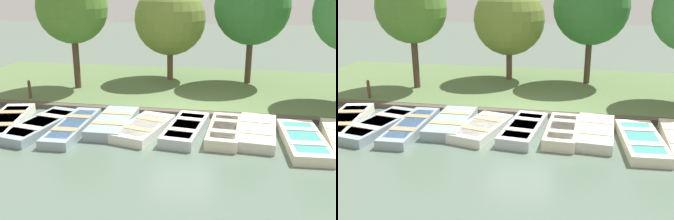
{
  "view_description": "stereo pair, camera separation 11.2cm",
  "coord_description": "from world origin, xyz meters",
  "views": [
    {
      "loc": [
        12.95,
        1.77,
        4.81
      ],
      "look_at": [
        0.54,
        -0.43,
        0.65
      ],
      "focal_mm": 40.0,
      "sensor_mm": 36.0,
      "label": 1
    },
    {
      "loc": [
        12.93,
        1.88,
        4.81
      ],
      "look_at": [
        0.54,
        -0.43,
        0.65
      ],
      "focal_mm": 40.0,
      "sensor_mm": 36.0,
      "label": 2
    }
  ],
  "objects": [
    {
      "name": "rowboat_7",
      "position": [
        0.89,
        2.66,
        0.18
      ],
      "size": [
        2.99,
        1.5,
        0.37
      ],
      "rotation": [
        0.0,
        0.0,
        -0.09
      ],
      "color": "beige",
      "rests_on": "ground_plane"
    },
    {
      "name": "rowboat_8",
      "position": [
        1.38,
        4.09,
        0.17
      ],
      "size": [
        3.22,
        1.37,
        0.34
      ],
      "rotation": [
        0.0,
        0.0,
        0.05
      ],
      "color": "beige",
      "rests_on": "ground_plane"
    },
    {
      "name": "rowboat_2",
      "position": [
        1.5,
        -3.65,
        0.16
      ],
      "size": [
        3.49,
        1.06,
        0.33
      ],
      "rotation": [
        0.0,
        0.0,
        0.03
      ],
      "color": "#8C9EA8",
      "rests_on": "ground_plane"
    },
    {
      "name": "shore_bank",
      "position": [
        -5.0,
        0.0,
        0.1
      ],
      "size": [
        8.0,
        24.0,
        0.21
      ],
      "color": "#567042",
      "rests_on": "ground_plane"
    },
    {
      "name": "rowboat_4",
      "position": [
        1.2,
        -1.16,
        0.17
      ],
      "size": [
        2.88,
        1.84,
        0.34
      ],
      "rotation": [
        0.0,
        0.0,
        -0.24
      ],
      "color": "silver",
      "rests_on": "ground_plane"
    },
    {
      "name": "park_tree_left",
      "position": [
        -5.95,
        -1.47,
        3.26
      ],
      "size": [
        3.57,
        3.57,
        5.05
      ],
      "color": "brown",
      "rests_on": "ground_plane"
    },
    {
      "name": "rowboat_0",
      "position": [
        1.51,
        -6.2,
        0.17
      ],
      "size": [
        3.66,
        1.84,
        0.36
      ],
      "rotation": [
        0.0,
        0.0,
        0.22
      ],
      "color": "silver",
      "rests_on": "ground_plane"
    },
    {
      "name": "park_tree_far_left",
      "position": [
        -3.46,
        -5.53,
        3.9
      ],
      "size": [
        3.2,
        3.2,
        5.51
      ],
      "color": "#4C3828",
      "rests_on": "ground_plane"
    },
    {
      "name": "rowboat_1",
      "position": [
        1.57,
        -4.84,
        0.17
      ],
      "size": [
        3.45,
        1.75,
        0.34
      ],
      "rotation": [
        0.0,
        0.0,
        -0.18
      ],
      "color": "#8C9EA8",
      "rests_on": "ground_plane"
    },
    {
      "name": "rowboat_5",
      "position": [
        1.08,
        0.28,
        0.19
      ],
      "size": [
        3.02,
        1.42,
        0.38
      ],
      "rotation": [
        0.0,
        0.0,
        -0.12
      ],
      "color": "#B2BCC1",
      "rests_on": "ground_plane"
    },
    {
      "name": "ground_plane",
      "position": [
        0.0,
        0.0,
        0.0
      ],
      "size": [
        80.0,
        80.0,
        0.0
      ],
      "primitive_type": "plane",
      "color": "#566B5B"
    },
    {
      "name": "park_tree_center",
      "position": [
        -5.83,
        2.5,
        3.91
      ],
      "size": [
        3.61,
        3.61,
        5.73
      ],
      "color": "#4C3828",
      "rests_on": "ground_plane"
    },
    {
      "name": "rowboat_6",
      "position": [
        1.05,
        1.59,
        0.2
      ],
      "size": [
        2.79,
        1.17,
        0.4
      ],
      "rotation": [
        0.0,
        0.0,
        -0.05
      ],
      "color": "beige",
      "rests_on": "ground_plane"
    },
    {
      "name": "rowboat_3",
      "position": [
        0.9,
        -2.36,
        0.18
      ],
      "size": [
        2.89,
        1.26,
        0.37
      ],
      "rotation": [
        0.0,
        0.0,
        0.01
      ],
      "color": "#8C9EA8",
      "rests_on": "ground_plane"
    },
    {
      "name": "mooring_post_near",
      "position": [
        -1.39,
        -6.86,
        0.51
      ],
      "size": [
        0.13,
        0.13,
        1.0
      ],
      "color": "brown",
      "rests_on": "ground_plane"
    },
    {
      "name": "dock_walkway",
      "position": [
        -1.3,
        0.0,
        0.1
      ],
      "size": [
        1.28,
        19.87,
        0.19
      ],
      "color": "#51473D",
      "rests_on": "ground_plane"
    }
  ]
}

